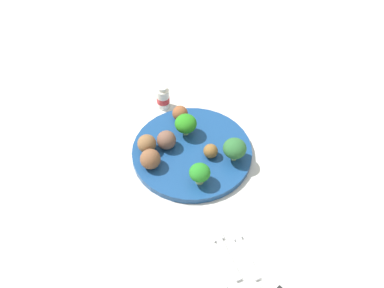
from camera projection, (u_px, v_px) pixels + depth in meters
ground_plane at (192, 154)px, 1.01m from camera, size 4.00×4.00×0.00m
plate at (192, 152)px, 1.01m from camera, size 0.28×0.28×0.02m
broccoli_floret_back_right at (185, 124)px, 1.01m from camera, size 0.05×0.05×0.06m
broccoli_floret_center at (235, 149)px, 0.96m from camera, size 0.05×0.05×0.06m
broccoli_floret_front_left at (200, 173)px, 0.92m from camera, size 0.05×0.05×0.05m
meatball_back_left at (182, 113)px, 1.05m from camera, size 0.04×0.04×0.04m
meatball_mid_left at (211, 151)px, 0.98m from camera, size 0.03×0.03×0.03m
meatball_front_left at (150, 159)px, 0.95m from camera, size 0.05×0.05×0.05m
meatball_mid_right at (166, 140)px, 0.99m from camera, size 0.04×0.04×0.04m
meatball_far_rim at (147, 144)px, 0.98m from camera, size 0.04×0.04×0.04m
napkin at (234, 251)px, 0.85m from camera, size 0.18×0.14×0.01m
fork at (224, 249)px, 0.84m from camera, size 0.12×0.03×0.01m
knife at (240, 243)px, 0.85m from camera, size 0.15×0.02×0.01m
yogurt_bottle at (163, 98)px, 1.10m from camera, size 0.03×0.03×0.07m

